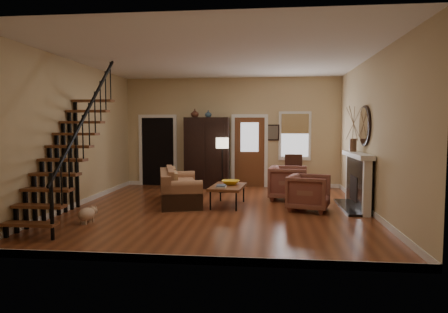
# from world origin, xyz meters

# --- Properties ---
(room) EXTENTS (7.00, 7.33, 3.30)m
(room) POSITION_xyz_m (-0.41, 1.76, 1.51)
(room) COLOR brown
(room) RESTS_ON ground
(staircase) EXTENTS (0.94, 2.80, 3.20)m
(staircase) POSITION_xyz_m (-2.78, -1.30, 1.60)
(staircase) COLOR brown
(staircase) RESTS_ON ground
(fireplace) EXTENTS (0.33, 1.95, 2.30)m
(fireplace) POSITION_xyz_m (3.13, 0.50, 0.74)
(fireplace) COLOR black
(fireplace) RESTS_ON ground
(armoire) EXTENTS (1.30, 0.60, 2.10)m
(armoire) POSITION_xyz_m (-0.70, 3.15, 1.05)
(armoire) COLOR black
(armoire) RESTS_ON ground
(vase_a) EXTENTS (0.24, 0.24, 0.25)m
(vase_a) POSITION_xyz_m (-1.05, 3.05, 2.22)
(vase_a) COLOR #4C2619
(vase_a) RESTS_ON armoire
(vase_b) EXTENTS (0.20, 0.20, 0.21)m
(vase_b) POSITION_xyz_m (-0.65, 3.05, 2.21)
(vase_b) COLOR #334C60
(vase_b) RESTS_ON armoire
(sofa) EXTENTS (1.41, 2.22, 0.77)m
(sofa) POSITION_xyz_m (-0.99, 0.65, 0.38)
(sofa) COLOR #956443
(sofa) RESTS_ON ground
(coffee_table) EXTENTS (0.83, 1.29, 0.47)m
(coffee_table) POSITION_xyz_m (0.18, 0.47, 0.24)
(coffee_table) COLOR brown
(coffee_table) RESTS_ON ground
(bowl) EXTENTS (0.42, 0.42, 0.10)m
(bowl) POSITION_xyz_m (0.23, 0.62, 0.52)
(bowl) COLOR gold
(bowl) RESTS_ON coffee_table
(books) EXTENTS (0.23, 0.31, 0.06)m
(books) POSITION_xyz_m (0.06, 0.17, 0.50)
(books) COLOR beige
(books) RESTS_ON coffee_table
(armchair_left) EXTENTS (1.05, 1.04, 0.79)m
(armchair_left) POSITION_xyz_m (1.99, 0.14, 0.39)
(armchair_left) COLOR maroon
(armchair_left) RESTS_ON ground
(armchair_right) EXTENTS (1.03, 1.01, 0.85)m
(armchair_right) POSITION_xyz_m (1.61, 1.40, 0.42)
(armchair_right) COLOR maroon
(armchair_right) RESTS_ON ground
(floor_lamp) EXTENTS (0.44, 0.44, 1.52)m
(floor_lamp) POSITION_xyz_m (-0.16, 2.35, 0.76)
(floor_lamp) COLOR black
(floor_lamp) RESTS_ON ground
(side_chair) EXTENTS (0.54, 0.54, 1.02)m
(side_chair) POSITION_xyz_m (1.85, 2.95, 0.51)
(side_chair) COLOR #321810
(side_chair) RESTS_ON ground
(dog) EXTENTS (0.34, 0.47, 0.31)m
(dog) POSITION_xyz_m (-2.32, -1.49, 0.15)
(dog) COLOR beige
(dog) RESTS_ON ground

